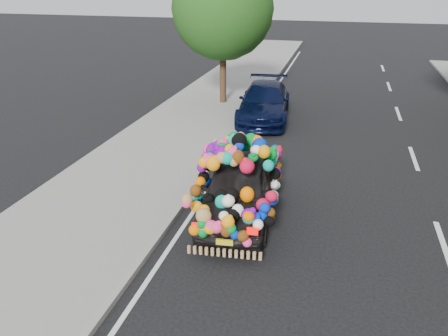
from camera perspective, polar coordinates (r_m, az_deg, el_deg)
The scene contains 7 objects.
ground at distance 10.24m, azimuth 6.71°, elevation -7.15°, with size 100.00×100.00×0.00m, color black.
sidewalk at distance 11.50m, azimuth -15.00°, elevation -3.86°, with size 4.00×60.00×0.12m, color gray.
kerb at distance 10.72m, azimuth -5.83°, elevation -5.20°, with size 0.15×60.00×0.13m, color gray.
lane_markings at distance 10.48m, azimuth 26.79°, elevation -9.02°, with size 6.00×50.00×0.01m, color silver, non-canonical shape.
tree_near_sidewalk at distance 18.91m, azimuth -0.14°, elevation 20.14°, with size 4.20×4.20×6.13m.
plush_art_car at distance 10.10m, azimuth 1.91°, elevation -0.97°, with size 2.33×4.30×1.99m.
navy_sedan at distance 17.49m, azimuth 5.29°, elevation 8.60°, with size 1.89×4.66×1.35m, color black.
Camera 1 is at (1.09, -8.73, 5.25)m, focal length 35.00 mm.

